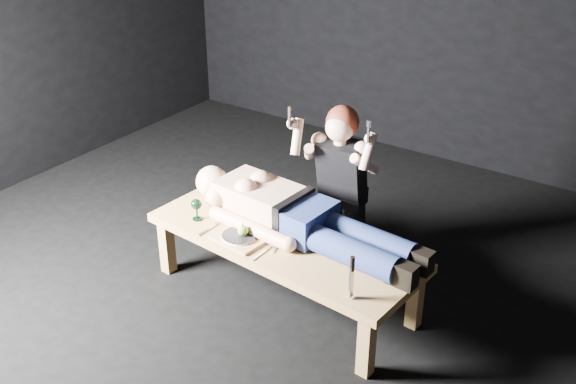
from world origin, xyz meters
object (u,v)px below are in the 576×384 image
(lying_man, at_px, (302,214))
(serving_tray, at_px, (239,238))
(table, at_px, (284,268))
(carving_knife, at_px, (352,278))
(goblet, at_px, (197,209))
(kneeling_woman, at_px, (345,181))

(lying_man, xyz_separation_m, serving_tray, (-0.28, -0.28, -0.13))
(table, relative_size, lying_man, 0.92)
(carving_knife, bearing_deg, goblet, 176.54)
(kneeling_woman, relative_size, serving_tray, 3.80)
(table, xyz_separation_m, lying_man, (0.07, 0.11, 0.37))
(lying_man, bearing_deg, table, -118.20)
(serving_tray, bearing_deg, lying_man, 45.15)
(table, bearing_deg, kneeling_woman, 87.78)
(goblet, bearing_deg, serving_tray, -6.66)
(lying_man, bearing_deg, serving_tray, -130.28)
(lying_man, relative_size, serving_tray, 6.14)
(serving_tray, relative_size, goblet, 2.12)
(table, bearing_deg, serving_tray, -135.75)
(table, height_order, lying_man, lying_man)
(table, relative_size, goblet, 11.92)
(goblet, bearing_deg, lying_man, 19.75)
(table, xyz_separation_m, kneeling_woman, (0.07, 0.63, 0.38))
(table, relative_size, serving_tray, 5.63)
(table, distance_m, serving_tray, 0.36)
(table, bearing_deg, carving_knife, -20.60)
(kneeling_woman, distance_m, serving_tray, 0.87)
(carving_knife, bearing_deg, lying_man, 149.40)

